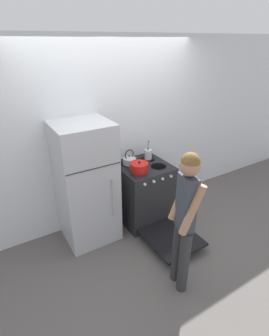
# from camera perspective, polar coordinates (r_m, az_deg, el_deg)

# --- Properties ---
(ground_plane) EXTENTS (14.00, 14.00, 0.00)m
(ground_plane) POSITION_cam_1_polar(r_m,az_deg,el_deg) (4.25, -4.26, -9.40)
(ground_plane) COLOR #5B5654
(wall_back) EXTENTS (10.00, 0.06, 2.55)m
(wall_back) POSITION_cam_1_polar(r_m,az_deg,el_deg) (3.68, -5.13, 7.17)
(wall_back) COLOR silver
(wall_back) RESTS_ON ground_plane
(refrigerator) EXTENTS (0.68, 0.64, 1.62)m
(refrigerator) POSITION_cam_1_polar(r_m,az_deg,el_deg) (3.40, -10.40, -3.54)
(refrigerator) COLOR #B7BABF
(refrigerator) RESTS_ON ground_plane
(stove_range) EXTENTS (0.70, 1.40, 0.89)m
(stove_range) POSITION_cam_1_polar(r_m,az_deg,el_deg) (3.85, 2.16, -5.58)
(stove_range) COLOR #232326
(stove_range) RESTS_ON ground_plane
(dutch_oven_pot) EXTENTS (0.28, 0.24, 0.15)m
(dutch_oven_pot) POSITION_cam_1_polar(r_m,az_deg,el_deg) (3.45, 1.03, 0.14)
(dutch_oven_pot) COLOR red
(dutch_oven_pot) RESTS_ON stove_range
(tea_kettle) EXTENTS (0.23, 0.18, 0.22)m
(tea_kettle) POSITION_cam_1_polar(r_m,az_deg,el_deg) (3.68, -1.10, 1.78)
(tea_kettle) COLOR silver
(tea_kettle) RESTS_ON stove_range
(utensil_jar) EXTENTS (0.10, 0.10, 0.28)m
(utensil_jar) POSITION_cam_1_polar(r_m,az_deg,el_deg) (3.83, 2.99, 3.05)
(utensil_jar) COLOR silver
(utensil_jar) RESTS_ON stove_range
(person) EXTENTS (0.31, 0.37, 1.60)m
(person) POSITION_cam_1_polar(r_m,az_deg,el_deg) (2.65, 10.89, -10.48)
(person) COLOR #2D2D30
(person) RESTS_ON ground_plane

